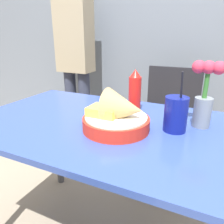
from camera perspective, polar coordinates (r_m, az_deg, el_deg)
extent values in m
cube|color=slate|center=(2.09, 15.28, 24.50)|extent=(7.00, 0.06, 2.60)
cube|color=#334C9E|center=(0.99, -1.48, -3.36)|extent=(1.26, 0.76, 0.02)
cylinder|color=#4C4C51|center=(1.68, -14.03, -7.51)|extent=(0.05, 0.05, 0.70)
cylinder|color=black|center=(1.65, 5.54, -13.06)|extent=(0.03, 0.03, 0.42)
cylinder|color=black|center=(1.59, 18.25, -15.50)|extent=(0.03, 0.03, 0.42)
cylinder|color=black|center=(1.95, 9.24, -7.79)|extent=(0.03, 0.03, 0.42)
cylinder|color=black|center=(1.90, 19.82, -9.59)|extent=(0.03, 0.03, 0.42)
cube|color=black|center=(1.66, 13.80, -4.76)|extent=(0.40, 0.40, 0.02)
cube|color=black|center=(1.76, 15.69, 4.25)|extent=(0.40, 0.03, 0.43)
cylinder|color=red|center=(0.91, 1.06, -3.03)|extent=(0.28, 0.28, 0.05)
cylinder|color=white|center=(0.89, 1.07, -1.25)|extent=(0.25, 0.25, 0.01)
cone|color=tan|center=(0.87, 3.17, 0.97)|extent=(0.15, 0.15, 0.15)
cube|color=#E5C14C|center=(0.90, -2.11, 0.01)|extent=(0.12, 0.10, 0.04)
cylinder|color=red|center=(1.11, 5.95, 4.61)|extent=(0.06, 0.06, 0.18)
cone|color=red|center=(1.09, 6.15, 10.06)|extent=(0.06, 0.06, 0.04)
cylinder|color=navy|center=(0.92, 16.29, -0.55)|extent=(0.09, 0.09, 0.14)
cylinder|color=black|center=(0.92, 16.23, -1.22)|extent=(0.09, 0.09, 0.12)
cylinder|color=black|center=(0.89, 17.56, 3.20)|extent=(0.01, 0.08, 0.23)
cylinder|color=gray|center=(1.00, 22.48, -0.09)|extent=(0.07, 0.07, 0.13)
cylinder|color=#33722D|center=(0.97, 23.40, 6.67)|extent=(0.02, 0.02, 0.11)
sphere|color=#DB334C|center=(0.96, 23.95, 10.61)|extent=(0.05, 0.05, 0.05)
sphere|color=#DB334C|center=(0.96, 21.72, 10.92)|extent=(0.05, 0.05, 0.05)
sphere|color=#DB334C|center=(0.96, 26.18, 10.29)|extent=(0.05, 0.05, 0.05)
cylinder|color=#2D3347|center=(2.25, -10.49, 0.79)|extent=(0.11, 0.11, 0.77)
cylinder|color=#2D3347|center=(2.17, -7.05, 0.21)|extent=(0.11, 0.11, 0.77)
cube|color=gray|center=(2.09, -9.85, 19.13)|extent=(0.32, 0.18, 0.64)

